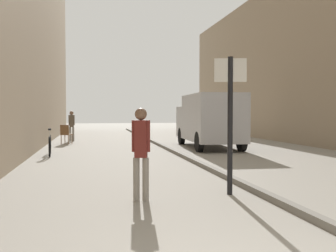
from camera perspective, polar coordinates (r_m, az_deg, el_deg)
ground_plane at (r=14.75m, az=-5.14°, el=-4.04°), size 80.00×80.00×0.00m
kerb_strip at (r=14.99m, az=0.89°, el=-3.70°), size 0.16×40.00×0.12m
pedestrian_main_foreground at (r=6.90m, az=-3.95°, el=-3.12°), size 0.32×0.23×1.63m
pedestrian_mid_block at (r=21.45m, az=-13.83°, el=0.31°), size 0.32×0.21×1.61m
delivery_van at (r=17.25m, az=5.96°, el=0.98°), size 2.15×5.40×2.30m
street_sign_post at (r=7.47m, az=9.02°, el=1.87°), size 0.59×0.18×2.60m
bicycle_leaning at (r=14.67m, az=-16.78°, el=-2.65°), size 0.20×1.77×0.98m
cafe_chair_near_window at (r=19.50m, az=-14.64°, el=-1.00°), size 0.58×0.58×0.94m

